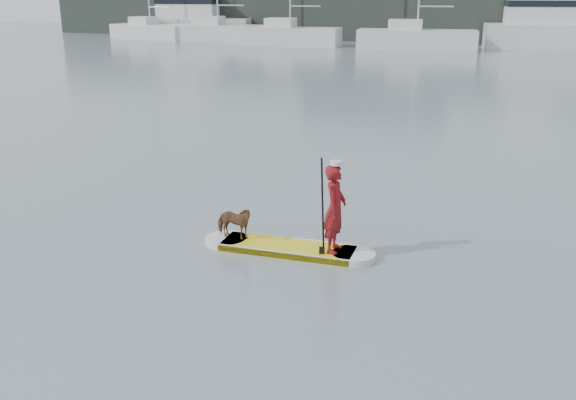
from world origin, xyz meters
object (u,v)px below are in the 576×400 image
at_px(sailboat_c, 289,35).
at_px(paddler, 335,209).
at_px(sailboat_b, 218,31).
at_px(motor_yacht_b, 194,17).
at_px(dog, 234,222).
at_px(motor_yacht_a, 555,24).
at_px(sailboat_d, 416,37).
at_px(sailboat_a, 150,31).
at_px(paddleboard, 288,248).

bearing_deg(sailboat_c, paddler, -72.67).
xyz_separation_m(sailboat_b, motor_yacht_b, (-4.43, 3.46, 1.00)).
distance_m(sailboat_b, motor_yacht_b, 5.71).
distance_m(dog, motor_yacht_a, 47.65).
height_order(paddler, motor_yacht_b, motor_yacht_b).
xyz_separation_m(sailboat_d, motor_yacht_a, (10.16, 5.09, 1.01)).
relative_size(sailboat_a, motor_yacht_a, 0.97).
xyz_separation_m(dog, motor_yacht_b, (-28.34, 47.03, 1.51)).
distance_m(dog, sailboat_b, 49.70).
relative_size(paddler, dog, 2.11).
distance_m(sailboat_a, motor_yacht_b, 4.70).
xyz_separation_m(dog, sailboat_b, (-23.90, 43.57, 0.51)).
bearing_deg(motor_yacht_a, paddler, -105.31).
height_order(sailboat_b, motor_yacht_a, sailboat_b).
height_order(paddler, motor_yacht_a, motor_yacht_a).
bearing_deg(sailboat_d, motor_yacht_a, 16.99).
bearing_deg(sailboat_a, paddler, -44.33).
xyz_separation_m(sailboat_a, sailboat_c, (15.06, -1.46, 0.07)).
bearing_deg(sailboat_c, sailboat_b, 162.52).
xyz_separation_m(paddler, sailboat_d, (-7.28, 42.12, 0.06)).
xyz_separation_m(paddleboard, sailboat_a, (-32.24, 43.36, 0.77)).
bearing_deg(dog, paddler, -85.87).
bearing_deg(sailboat_b, motor_yacht_b, 136.14).
height_order(paddleboard, sailboat_a, sailboat_a).
xyz_separation_m(paddler, dog, (-1.95, -0.16, -0.48)).
bearing_deg(motor_yacht_a, sailboat_a, 174.39).
bearing_deg(sailboat_a, paddleboard, -45.12).
relative_size(paddleboard, sailboat_c, 0.27).
bearing_deg(paddler, motor_yacht_b, 28.24).
distance_m(sailboat_c, motor_yacht_a, 21.65).
xyz_separation_m(sailboat_a, sailboat_b, (7.26, 0.12, 0.12)).
height_order(sailboat_a, sailboat_b, sailboat_b).
xyz_separation_m(sailboat_a, motor_yacht_b, (2.83, 3.58, 1.12)).
bearing_deg(dog, paddleboard, -85.87).
relative_size(dog, motor_yacht_a, 0.06).
bearing_deg(sailboat_a, sailboat_b, 9.18).
bearing_deg(motor_yacht_a, sailboat_d, -165.20).
bearing_deg(sailboat_b, sailboat_d, -9.86).
height_order(sailboat_a, motor_yacht_b, sailboat_a).
xyz_separation_m(sailboat_c, sailboat_d, (10.78, 0.29, 0.08)).
bearing_deg(paddleboard, sailboat_a, 121.83).
bearing_deg(motor_yacht_a, dog, -107.65).
height_order(sailboat_b, sailboat_d, sailboat_d).
bearing_deg(sailboat_d, motor_yacht_b, 158.69).
bearing_deg(paddler, paddleboard, 90.16).
relative_size(sailboat_b, motor_yacht_b, 1.25).
relative_size(paddler, motor_yacht_a, 0.13).
relative_size(paddleboard, motor_yacht_b, 0.30).
xyz_separation_m(dog, motor_yacht_a, (4.83, 47.38, 1.55)).
height_order(paddler, dog, paddler).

